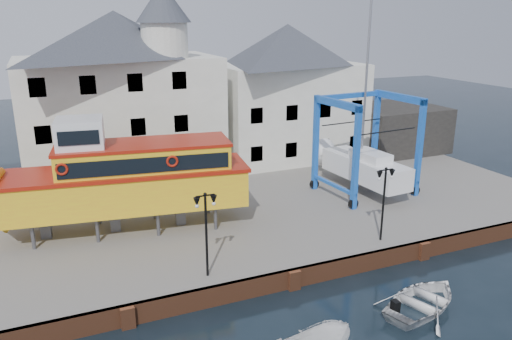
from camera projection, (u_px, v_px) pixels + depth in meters
name	position (u px, v px, depth m)	size (l,w,h in m)	color
ground	(293.00, 289.00, 24.52)	(140.00, 140.00, 0.00)	black
hardstanding	(219.00, 205.00, 34.03)	(44.00, 22.00, 1.00)	slate
quay_wall	(293.00, 279.00, 24.46)	(44.00, 0.47, 1.00)	brown
building_white_main	(122.00, 94.00, 36.66)	(14.00, 8.30, 14.00)	silver
building_white_right	(287.00, 92.00, 42.63)	(12.00, 8.00, 11.20)	silver
shed_dark	(393.00, 128.00, 45.71)	(8.00, 7.00, 4.00)	black
lamp_post_left	(206.00, 214.00, 22.83)	(1.12, 0.32, 4.20)	black
lamp_post_right	(385.00, 186.00, 26.60)	(1.12, 0.32, 4.20)	black
tour_boat	(112.00, 179.00, 27.81)	(15.58, 5.72, 6.63)	#59595E
travel_lift	(358.00, 160.00, 35.07)	(6.38, 8.68, 12.89)	#0F4E9F
motorboat_b	(423.00, 308.00, 22.92)	(3.34, 4.68, 0.97)	white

